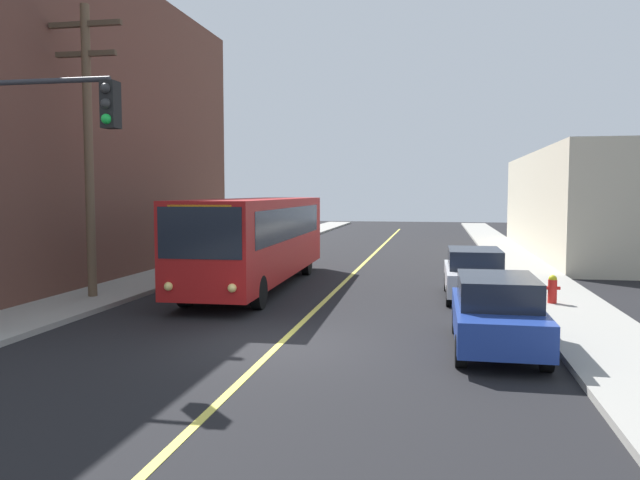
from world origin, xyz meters
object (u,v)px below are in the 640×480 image
object	(u,v)px
parked_car_blue	(497,312)
utility_pole_near	(88,137)
city_bus	(258,237)
traffic_signal_left_corner	(30,153)
parked_car_silver	(474,273)
fire_hydrant	(552,289)

from	to	relation	value
parked_car_blue	utility_pole_near	size ratio (longest dim) A/B	0.49
parked_car_blue	utility_pole_near	xyz separation A→B (m)	(-12.02, 4.01, 4.31)
city_bus	traffic_signal_left_corner	world-z (taller)	traffic_signal_left_corner
parked_car_blue	traffic_signal_left_corner	world-z (taller)	traffic_signal_left_corner
parked_car_blue	traffic_signal_left_corner	xyz separation A→B (m)	(-10.17, -1.40, 3.46)
parked_car_silver	fire_hydrant	distance (m)	2.52
city_bus	parked_car_blue	size ratio (longest dim) A/B	2.77
parked_car_blue	fire_hydrant	bearing A→B (deg)	68.88
parked_car_silver	traffic_signal_left_corner	world-z (taller)	traffic_signal_left_corner
city_bus	parked_car_silver	world-z (taller)	city_bus
utility_pole_near	fire_hydrant	bearing A→B (deg)	5.65
traffic_signal_left_corner	fire_hydrant	xyz separation A→B (m)	(12.26, 6.81, -3.72)
parked_car_silver	utility_pole_near	size ratio (longest dim) A/B	0.49
utility_pole_near	traffic_signal_left_corner	distance (m)	5.79
utility_pole_near	city_bus	bearing A→B (deg)	40.73
city_bus	parked_car_silver	distance (m)	7.70
parked_car_silver	traffic_signal_left_corner	bearing A→B (deg)	-141.48
city_bus	parked_car_blue	xyz separation A→B (m)	(7.66, -7.76, -0.98)
parked_car_blue	traffic_signal_left_corner	size ratio (longest dim) A/B	0.73
city_bus	parked_car_silver	size ratio (longest dim) A/B	2.76
city_bus	utility_pole_near	world-z (taller)	utility_pole_near
city_bus	traffic_signal_left_corner	distance (m)	9.83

